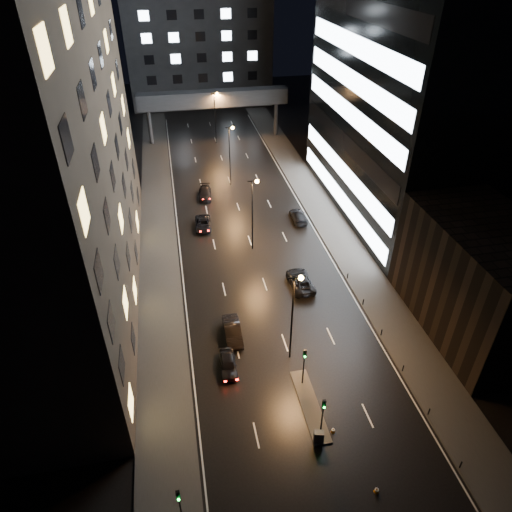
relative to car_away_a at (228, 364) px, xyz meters
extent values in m
plane|color=black|center=(6.28, 32.35, -0.67)|extent=(160.00, 160.00, 0.00)
cube|color=#383533|center=(-6.22, 27.35, -0.60)|extent=(5.00, 110.00, 0.15)
cube|color=#383533|center=(18.78, 27.35, -0.60)|extent=(5.00, 110.00, 0.15)
cube|color=#2D2319|center=(-16.22, 16.35, 19.33)|extent=(15.00, 48.00, 40.00)
cube|color=black|center=(26.28, 1.35, 5.33)|extent=(10.00, 18.00, 12.00)
cube|color=black|center=(31.28, 28.35, 21.83)|extent=(20.00, 36.00, 45.00)
cube|color=#333335|center=(6.28, 90.35, 11.83)|extent=(34.00, 14.00, 25.00)
cube|color=#333335|center=(6.28, 62.35, 7.83)|extent=(30.00, 3.00, 3.00)
cylinder|color=#333335|center=(-6.72, 62.35, 2.83)|extent=(0.80, 0.80, 7.00)
cylinder|color=#333335|center=(19.28, 62.35, 2.83)|extent=(0.80, 0.80, 7.00)
cube|color=#383533|center=(6.58, -5.65, -0.60)|extent=(1.60, 8.00, 0.15)
cylinder|color=black|center=(6.58, -3.15, 1.23)|extent=(0.12, 0.12, 3.50)
cube|color=black|center=(6.58, -3.15, 3.43)|extent=(0.28, 0.22, 0.90)
sphere|color=#0CFF33|center=(6.58, -3.29, 3.15)|extent=(0.18, 0.18, 0.18)
cylinder|color=black|center=(6.58, -8.65, 1.23)|extent=(0.12, 0.12, 3.50)
cube|color=black|center=(6.58, -8.65, 3.43)|extent=(0.28, 0.22, 0.90)
sphere|color=#0CFF33|center=(6.58, -8.79, 3.15)|extent=(0.18, 0.18, 0.18)
cylinder|color=black|center=(-5.22, -13.65, 1.08)|extent=(0.12, 0.12, 3.50)
cube|color=black|center=(-5.22, -13.65, 3.28)|extent=(0.28, 0.22, 0.90)
sphere|color=#0CFF33|center=(-5.22, -13.79, 3.00)|extent=(0.18, 0.18, 0.18)
cylinder|color=black|center=(16.48, -13.65, -0.22)|extent=(0.12, 0.12, 0.90)
cylinder|color=black|center=(16.48, -8.65, -0.22)|extent=(0.12, 0.12, 0.90)
cylinder|color=black|center=(16.48, -3.65, -0.22)|extent=(0.12, 0.12, 0.90)
cylinder|color=black|center=(16.48, 1.35, -0.22)|extent=(0.12, 0.12, 0.90)
cylinder|color=black|center=(16.48, 6.35, -0.22)|extent=(0.12, 0.12, 0.90)
cylinder|color=black|center=(16.48, 11.35, -0.22)|extent=(0.12, 0.12, 0.90)
cylinder|color=black|center=(6.28, 0.35, 4.33)|extent=(0.18, 0.18, 10.00)
cylinder|color=black|center=(6.28, 0.35, 9.33)|extent=(1.20, 0.12, 0.12)
sphere|color=#FF9E38|center=(6.88, 0.35, 9.23)|extent=(0.50, 0.50, 0.50)
cylinder|color=black|center=(6.28, 20.35, 4.33)|extent=(0.18, 0.18, 10.00)
cylinder|color=black|center=(6.28, 20.35, 9.33)|extent=(1.20, 0.12, 0.12)
sphere|color=#FF9E38|center=(6.88, 20.35, 9.23)|extent=(0.50, 0.50, 0.50)
cylinder|color=black|center=(6.28, 40.35, 4.33)|extent=(0.18, 0.18, 10.00)
cylinder|color=black|center=(6.28, 40.35, 9.33)|extent=(1.20, 0.12, 0.12)
sphere|color=#FF9E38|center=(6.88, 40.35, 9.23)|extent=(0.50, 0.50, 0.50)
cylinder|color=black|center=(6.28, 60.35, 4.33)|extent=(0.18, 0.18, 10.00)
cylinder|color=black|center=(6.28, 60.35, 9.33)|extent=(1.20, 0.12, 0.12)
sphere|color=#FF9E38|center=(6.88, 60.35, 9.23)|extent=(0.50, 0.50, 0.50)
imported|color=black|center=(0.00, 0.00, 0.00)|extent=(1.76, 4.03, 1.35)
imported|color=black|center=(1.10, 4.25, 0.12)|extent=(1.69, 4.82, 1.59)
imported|color=black|center=(0.25, 27.00, 0.00)|extent=(2.60, 5.01, 1.35)
imported|color=black|center=(1.54, 36.61, 0.04)|extent=(2.47, 5.09, 1.43)
imported|color=black|center=(10.40, 11.22, 0.09)|extent=(2.62, 5.55, 1.53)
imported|color=black|center=(14.39, 26.43, 0.04)|extent=(2.21, 5.02, 1.44)
cube|color=#474649|center=(6.18, -9.35, 0.14)|extent=(0.91, 0.70, 1.33)
cone|color=orange|center=(9.28, -14.14, -0.41)|extent=(0.50, 0.50, 0.53)
cone|color=orange|center=(7.74, -8.61, -0.43)|extent=(0.41, 0.41, 0.49)
camera|label=1|loc=(-3.18, -30.24, 33.71)|focal=32.00mm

